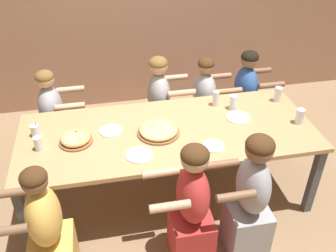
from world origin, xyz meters
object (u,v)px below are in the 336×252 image
Objects in this scene: empty_plate_c at (111,131)px; diner_far_midright at (204,108)px; diner_far_right at (244,102)px; diner_near_left at (48,235)px; empty_plate_b at (139,155)px; drinking_glass_e at (278,94)px; diner_far_left at (54,123)px; pizza_board_main at (76,139)px; pizza_board_second at (158,131)px; drinking_glass_d at (216,99)px; drinking_glass_c at (233,102)px; empty_plate_d at (214,146)px; drinking_glass_a at (38,144)px; cocktail_glass_blue at (35,131)px; diner_near_midright at (250,201)px; drinking_glass_b at (300,116)px; diner_near_center at (192,211)px; empty_plate_a at (238,117)px; diner_far_center at (159,110)px.

empty_plate_c is 1.26m from diner_far_midright.
diner_near_left reaches higher than diner_far_right.
diner_far_midright is (0.85, 1.03, -0.28)m from empty_plate_b.
diner_far_left reaches higher than drinking_glass_e.
pizza_board_main is 0.70m from pizza_board_second.
diner_far_midright is at bearing 87.82° from drinking_glass_d.
drinking_glass_c is at bearing 14.23° from diner_far_midright.
empty_plate_d is 1.43m from drinking_glass_a.
drinking_glass_d is 1.01× the size of drinking_glass_e.
cocktail_glass_blue is at bearing -176.42° from drinking_glass_e.
drinking_glass_e is at bearing -32.51° from diner_near_midright.
empty_plate_c is at bearing 173.16° from drinking_glass_b.
empty_plate_c is 1.01m from diner_near_center.
empty_plate_b is 1.53× the size of drinking_glass_b.
drinking_glass_d is at bearing 13.57° from drinking_glass_a.
empty_plate_c is 1.39× the size of drinking_glass_b.
empty_plate_a is 1.76m from drinking_glass_a.
diner_far_center is at bearing -90.00° from diner_far_midright.
drinking_glass_c is at bearing 28.67° from empty_plate_b.
diner_far_center reaches higher than diner_near_left.
pizza_board_main is 0.82m from diner_near_left.
diner_near_midright is (1.29, -0.73, -0.26)m from pizza_board_main.
cocktail_glass_blue is 2.32m from drinking_glass_b.
empty_plate_a is 1.20× the size of empty_plate_d.
diner_far_right is at bearing -54.05° from diner_near_left.
drinking_glass_e is 2.28m from diner_far_left.
empty_plate_b is at bearing -158.06° from drinking_glass_e.
cocktail_glass_blue is at bearing -7.35° from diner_far_left.
diner_far_right is at bearing -33.70° from diner_near_center.
empty_plate_c and empty_plate_d have the same top height.
diner_near_left is (0.03, -1.48, 0.01)m from diner_far_left.
empty_plate_c is 1.33× the size of drinking_glass_d.
diner_near_center reaches higher than pizza_board_second.
empty_plate_b is 0.89m from diner_near_left.
drinking_glass_b is (0.86, 0.19, 0.06)m from empty_plate_d.
drinking_glass_a is at bearing -178.00° from pizza_board_second.
cocktail_glass_blue reaches higher than empty_plate_d.
pizza_board_main is at bearing -171.12° from drinking_glass_e.
diner_far_center is at bearing 41.70° from pizza_board_main.
diner_far_center reaches higher than empty_plate_d.
diner_far_left is (-1.55, 1.48, -0.05)m from diner_near_midright.
drinking_glass_d reaches higher than drinking_glass_b.
drinking_glass_a is (-0.59, -0.15, 0.05)m from empty_plate_c.
diner_far_right is at bearing 15.36° from cocktail_glass_blue.
drinking_glass_d is 0.13× the size of diner_far_right.
drinking_glass_e is (1.95, 0.30, 0.04)m from pizza_board_main.
diner_near_left reaches higher than drinking_glass_b.
diner_far_left is (-1.38, 1.04, -0.28)m from empty_plate_d.
drinking_glass_b is (1.97, -0.10, 0.04)m from pizza_board_main.
diner_far_midright reaches higher than empty_plate_d.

